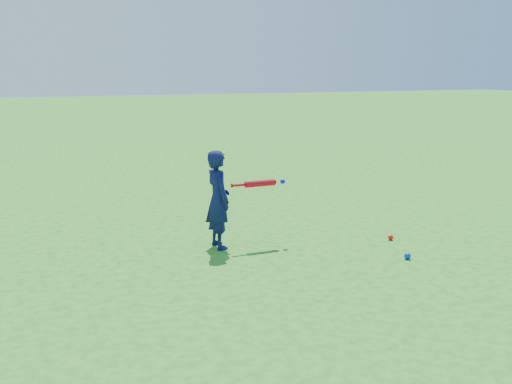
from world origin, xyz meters
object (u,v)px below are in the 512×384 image
Objects in this scene: ground_ball_blue at (408,256)px; ground_ball_red at (391,237)px; child at (218,200)px; bat_swing at (262,183)px.

ground_ball_red is at bearing 71.19° from ground_ball_blue.
ground_ball_blue reaches higher than ground_ball_red.
ground_ball_red is (2.17, -0.50, -0.57)m from child.
child is 15.35× the size of ground_ball_blue.
ground_ball_blue is 1.95m from bat_swing.
ground_ball_red is 0.10× the size of bat_swing.
child is at bearing 147.77° from ground_ball_blue.
child is 0.59m from bat_swing.
bat_swing reaches higher than ground_ball_red.
bat_swing is (-1.61, 0.47, 0.74)m from ground_ball_red.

